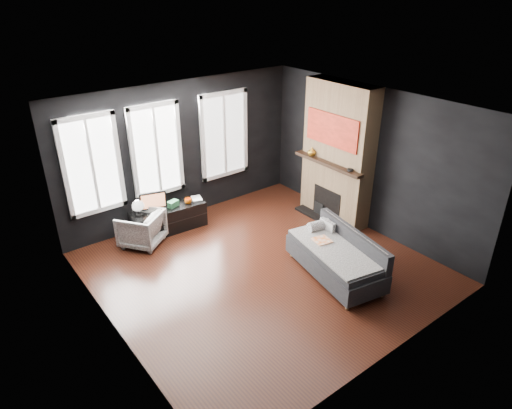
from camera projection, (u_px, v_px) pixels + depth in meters
floor at (262, 269)px, 7.61m from camera, size 5.00×5.00×0.00m
ceiling at (263, 109)px, 6.40m from camera, size 5.00×5.00×0.00m
wall_back at (182, 151)px, 8.77m from camera, size 5.00×0.02×2.70m
wall_left at (105, 249)px, 5.64m from camera, size 0.02×5.00×2.70m
wall_right at (369, 160)px, 8.37m from camera, size 0.02×5.00×2.70m
windows at (157, 102)px, 8.04m from camera, size 4.00×0.16×1.76m
fireplace at (338, 153)px, 8.68m from camera, size 0.70×1.62×2.70m
sofa at (335, 255)px, 7.28m from camera, size 1.20×1.90×0.76m
stripe_pillow at (327, 229)px, 7.71m from camera, size 0.09×0.32×0.31m
armchair at (141, 227)px, 8.16m from camera, size 0.93×0.92×0.70m
media_console at (169, 219)px, 8.65m from camera, size 1.44×0.53×0.49m
monitor at (153, 200)px, 8.31m from camera, size 0.51×0.24×0.44m
desk_fan at (138, 208)px, 8.20m from camera, size 0.27×0.27×0.31m
mug at (188, 200)px, 8.67m from camera, size 0.14×0.11×0.13m
book at (192, 194)px, 8.80m from camera, size 0.18×0.08×0.25m
storage_box at (173, 204)px, 8.56m from camera, size 0.24×0.18×0.11m
mantel_vase at (312, 152)px, 8.88m from camera, size 0.21×0.22×0.16m
mantel_clock at (350, 170)px, 8.20m from camera, size 0.13×0.13×0.04m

